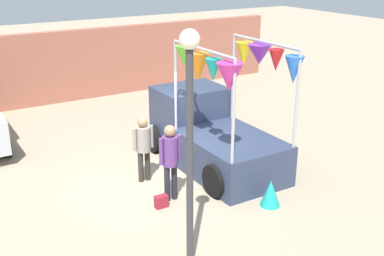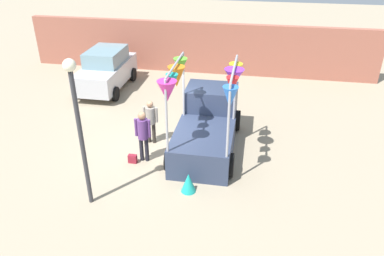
{
  "view_description": "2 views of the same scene",
  "coord_description": "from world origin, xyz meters",
  "px_view_note": "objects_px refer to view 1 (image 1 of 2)",
  "views": [
    {
      "loc": [
        -4.89,
        -9.29,
        5.22
      ],
      "look_at": [
        0.58,
        -0.22,
        1.36
      ],
      "focal_mm": 45.0,
      "sensor_mm": 36.0,
      "label": 1
    },
    {
      "loc": [
        3.04,
        -10.79,
        6.84
      ],
      "look_at": [
        1.24,
        -0.72,
        1.31
      ],
      "focal_mm": 35.0,
      "sensor_mm": 36.0,
      "label": 2
    }
  ],
  "objects_px": {
    "vendor_truck": "(210,128)",
    "handbag": "(161,201)",
    "folded_kite_bundle_teal": "(270,193)",
    "person_customer": "(170,155)",
    "person_vendor": "(143,143)",
    "street_lamp": "(190,122)"
  },
  "relations": [
    {
      "from": "person_customer",
      "to": "handbag",
      "type": "distance_m",
      "value": 1.02
    },
    {
      "from": "vendor_truck",
      "to": "person_customer",
      "type": "xyz_separation_m",
      "value": [
        -1.89,
        -1.32,
        0.14
      ]
    },
    {
      "from": "person_customer",
      "to": "folded_kite_bundle_teal",
      "type": "distance_m",
      "value": 2.33
    },
    {
      "from": "handbag",
      "to": "person_vendor",
      "type": "bearing_deg",
      "value": 79.08
    },
    {
      "from": "person_vendor",
      "to": "handbag",
      "type": "relative_size",
      "value": 5.77
    },
    {
      "from": "street_lamp",
      "to": "person_customer",
      "type": "bearing_deg",
      "value": 69.08
    },
    {
      "from": "person_vendor",
      "to": "handbag",
      "type": "distance_m",
      "value": 1.63
    },
    {
      "from": "handbag",
      "to": "folded_kite_bundle_teal",
      "type": "distance_m",
      "value": 2.39
    },
    {
      "from": "person_vendor",
      "to": "folded_kite_bundle_teal",
      "type": "relative_size",
      "value": 2.69
    },
    {
      "from": "person_customer",
      "to": "handbag",
      "type": "relative_size",
      "value": 6.33
    },
    {
      "from": "person_customer",
      "to": "street_lamp",
      "type": "bearing_deg",
      "value": -110.92
    },
    {
      "from": "vendor_truck",
      "to": "street_lamp",
      "type": "xyz_separation_m",
      "value": [
        -2.77,
        -3.63,
        1.76
      ]
    },
    {
      "from": "vendor_truck",
      "to": "handbag",
      "type": "bearing_deg",
      "value": -145.82
    },
    {
      "from": "handbag",
      "to": "street_lamp",
      "type": "xyz_separation_m",
      "value": [
        -0.53,
        -2.11,
        2.56
      ]
    },
    {
      "from": "handbag",
      "to": "folded_kite_bundle_teal",
      "type": "relative_size",
      "value": 0.47
    },
    {
      "from": "handbag",
      "to": "folded_kite_bundle_teal",
      "type": "height_order",
      "value": "folded_kite_bundle_teal"
    },
    {
      "from": "vendor_truck",
      "to": "handbag",
      "type": "distance_m",
      "value": 2.82
    },
    {
      "from": "vendor_truck",
      "to": "folded_kite_bundle_teal",
      "type": "xyz_separation_m",
      "value": [
        -0.16,
        -2.68,
        -0.64
      ]
    },
    {
      "from": "vendor_truck",
      "to": "person_vendor",
      "type": "xyz_separation_m",
      "value": [
        -1.97,
        -0.14,
        0.03
      ]
    },
    {
      "from": "vendor_truck",
      "to": "street_lamp",
      "type": "bearing_deg",
      "value": -127.35
    },
    {
      "from": "person_customer",
      "to": "folded_kite_bundle_teal",
      "type": "bearing_deg",
      "value": -38.15
    },
    {
      "from": "person_vendor",
      "to": "street_lamp",
      "type": "relative_size",
      "value": 0.39
    }
  ]
}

